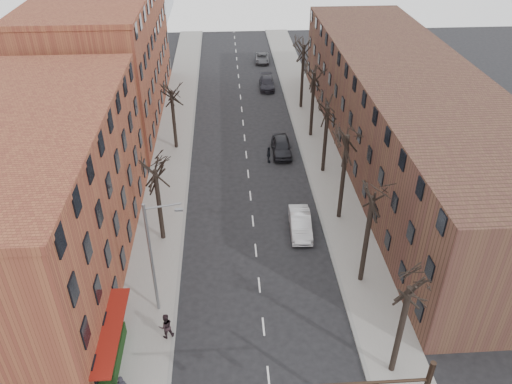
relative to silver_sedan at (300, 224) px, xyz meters
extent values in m
cube|color=gray|center=(-11.92, 16.71, -0.73)|extent=(4.00, 90.00, 0.15)
cube|color=gray|center=(4.08, 16.71, -0.73)|extent=(4.00, 90.00, 0.15)
cube|color=brown|center=(-19.92, -3.29, 5.20)|extent=(12.00, 26.00, 12.00)
cube|color=brown|center=(-19.92, 25.71, 6.20)|extent=(12.00, 28.00, 14.00)
cube|color=#4E3224|center=(12.08, 11.71, 4.20)|extent=(12.00, 50.00, 10.00)
cube|color=maroon|center=(-13.32, -12.29, -0.80)|extent=(1.20, 7.00, 0.15)
cube|color=black|center=(-13.42, -13.29, -0.15)|extent=(0.80, 6.00, 1.00)
cylinder|color=black|center=(-0.92, -19.29, 5.20)|extent=(8.00, 0.16, 0.16)
cylinder|color=slate|center=(-11.12, -8.29, 3.70)|extent=(0.20, 0.20, 9.00)
cylinder|color=slate|center=(-10.02, -8.29, 8.00)|extent=(2.39, 0.12, 0.46)
cube|color=slate|center=(-9.02, -8.29, 7.70)|extent=(0.50, 0.22, 0.14)
imported|color=silver|center=(0.00, 0.00, 0.00)|extent=(1.90, 4.93, 1.60)
imported|color=black|center=(-0.12, 13.74, 0.05)|extent=(2.09, 5.03, 1.70)
imported|color=black|center=(-0.12, 32.74, -0.08)|extent=(2.21, 5.06, 1.45)
imported|color=#515358|center=(0.06, 43.85, -0.17)|extent=(2.39, 4.69, 1.27)
imported|color=black|center=(-10.32, -10.82, 0.31)|extent=(1.12, 0.99, 1.92)
imported|color=black|center=(-1.65, 11.95, 0.09)|extent=(0.48, 1.06, 1.77)
camera|label=1|loc=(-5.92, -33.39, 25.29)|focal=35.00mm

